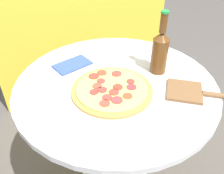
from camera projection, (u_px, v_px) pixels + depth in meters
name	position (u px, v px, depth m)	size (l,w,h in m)	color
table	(115.00, 113.00, 1.10)	(0.81, 0.81, 0.72)	silver
pizza	(112.00, 89.00, 0.95)	(0.31, 0.31, 0.02)	#B77F3D
beer_bottle	(160.00, 50.00, 1.01)	(0.07, 0.07, 0.26)	#563314
pizza_paddle	(192.00, 92.00, 0.94)	(0.25, 0.19, 0.02)	brown
napkin	(72.00, 65.00, 1.10)	(0.18, 0.15, 0.01)	#334C99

